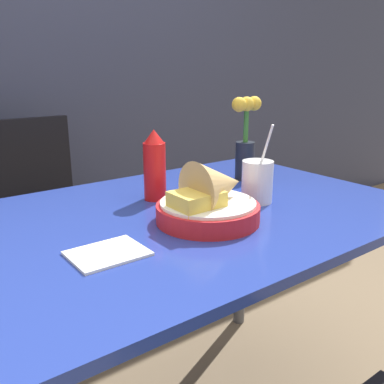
# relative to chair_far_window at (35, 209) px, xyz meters

# --- Properties ---
(wall_window) EXTENTS (7.00, 0.06, 2.60)m
(wall_window) POSITION_rel_chair_far_window_xyz_m (0.14, 0.39, 0.76)
(wall_window) COLOR #2D334C
(wall_window) RESTS_ON ground_plane
(dining_table) EXTENTS (1.23, 0.84, 0.75)m
(dining_table) POSITION_rel_chair_far_window_xyz_m (0.14, -0.90, 0.11)
(dining_table) COLOR #233893
(dining_table) RESTS_ON ground_plane
(chair_far_window) EXTENTS (0.40, 0.40, 0.91)m
(chair_far_window) POSITION_rel_chair_far_window_xyz_m (0.00, 0.00, 0.00)
(chair_far_window) COLOR black
(chair_far_window) RESTS_ON ground_plane
(food_basket) EXTENTS (0.26, 0.26, 0.16)m
(food_basket) POSITION_rel_chair_far_window_xyz_m (0.14, -1.00, 0.26)
(food_basket) COLOR red
(food_basket) RESTS_ON dining_table
(ketchup_bottle) EXTENTS (0.06, 0.06, 0.20)m
(ketchup_bottle) POSITION_rel_chair_far_window_xyz_m (0.13, -0.76, 0.31)
(ketchup_bottle) COLOR red
(ketchup_bottle) RESTS_ON dining_table
(drink_cup) EXTENTS (0.09, 0.09, 0.22)m
(drink_cup) POSITION_rel_chair_far_window_xyz_m (0.35, -0.95, 0.26)
(drink_cup) COLOR silver
(drink_cup) RESTS_ON dining_table
(flower_vase) EXTENTS (0.12, 0.06, 0.28)m
(flower_vase) POSITION_rel_chair_far_window_xyz_m (0.50, -0.74, 0.35)
(flower_vase) COLOR black
(flower_vase) RESTS_ON dining_table
(napkin) EXTENTS (0.15, 0.12, 0.01)m
(napkin) POSITION_rel_chair_far_window_xyz_m (-0.15, -1.02, 0.21)
(napkin) COLOR white
(napkin) RESTS_ON dining_table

